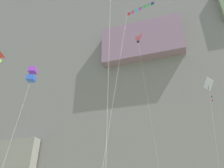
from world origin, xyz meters
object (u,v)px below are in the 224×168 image
object	(u,v)px
kite_diamond_high_center	(209,85)
kite_delta_low_center	(3,63)
kite_delta_far_right	(135,43)
kite_banner_high_left	(136,24)
kite_box_far_left	(32,75)

from	to	relation	value
kite_diamond_high_center	kite_delta_low_center	xyz separation A→B (m)	(-24.43, -13.18, 0.18)
kite_delta_far_right	kite_banner_high_left	bearing A→B (deg)	-79.51
kite_delta_far_right	kite_box_far_left	bearing A→B (deg)	-134.08
kite_banner_high_left	kite_delta_low_center	bearing A→B (deg)	172.96
kite_diamond_high_center	kite_delta_low_center	world-z (taller)	kite_diamond_high_center
kite_box_far_left	kite_delta_far_right	bearing A→B (deg)	45.92
kite_diamond_high_center	kite_box_far_left	bearing A→B (deg)	-149.32
kite_delta_far_right	kite_delta_low_center	bearing A→B (deg)	-140.44
kite_banner_high_left	kite_box_far_left	xyz separation A→B (m)	(-13.29, 3.05, -1.25)
kite_delta_far_right	kite_delta_low_center	xyz separation A→B (m)	(-14.49, -11.97, -9.17)
kite_box_far_left	kite_banner_high_left	bearing A→B (deg)	-12.94
kite_delta_far_right	kite_delta_low_center	world-z (taller)	kite_delta_far_right
kite_box_far_left	kite_diamond_high_center	xyz separation A→B (m)	(20.63, 12.24, 1.59)
kite_box_far_left	kite_delta_low_center	xyz separation A→B (m)	(-3.81, -0.94, 1.76)
kite_banner_high_left	kite_diamond_high_center	xyz separation A→B (m)	(7.34, 15.29, 0.34)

